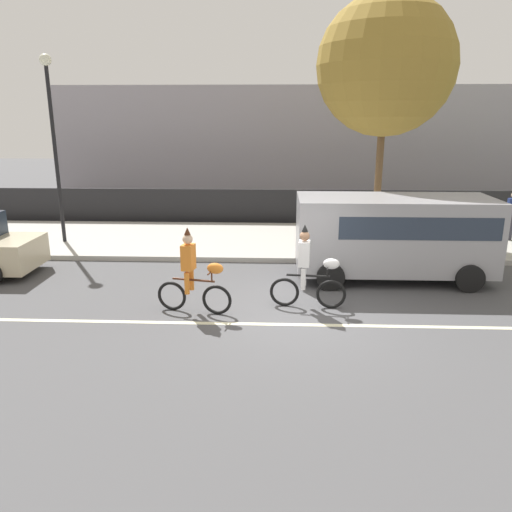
% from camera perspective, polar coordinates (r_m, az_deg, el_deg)
% --- Properties ---
extents(ground_plane, '(80.00, 80.00, 0.00)m').
position_cam_1_polar(ground_plane, '(10.98, 4.99, -6.80)').
color(ground_plane, '#4C4C4F').
extents(road_centre_line, '(36.00, 0.14, 0.01)m').
position_cam_1_polar(road_centre_line, '(10.52, 5.11, -7.83)').
color(road_centre_line, beige).
rests_on(road_centre_line, ground).
extents(sidewalk_curb, '(60.00, 5.00, 0.15)m').
position_cam_1_polar(sidewalk_curb, '(17.14, 4.08, 1.80)').
color(sidewalk_curb, '#ADAAA3').
rests_on(sidewalk_curb, ground).
extents(fence_line, '(40.00, 0.08, 1.40)m').
position_cam_1_polar(fence_line, '(19.85, 3.89, 5.58)').
color(fence_line, black).
rests_on(fence_line, ground).
extents(building_backdrop, '(28.00, 8.00, 5.57)m').
position_cam_1_polar(building_backdrop, '(28.35, 9.15, 12.72)').
color(building_backdrop, '#99939E').
rests_on(building_backdrop, ground).
extents(parade_cyclist_orange, '(1.70, 0.54, 1.92)m').
position_cam_1_polar(parade_cyclist_orange, '(10.92, -7.11, -2.28)').
color(parade_cyclist_orange, black).
rests_on(parade_cyclist_orange, ground).
extents(parade_cyclist_zebra, '(1.72, 0.50, 1.92)m').
position_cam_1_polar(parade_cyclist_zebra, '(11.18, 6.06, -1.81)').
color(parade_cyclist_zebra, black).
rests_on(parade_cyclist_zebra, ground).
extents(parked_van_grey, '(5.00, 2.22, 2.18)m').
position_cam_1_polar(parked_van_grey, '(13.52, 15.74, 2.69)').
color(parked_van_grey, '#99999E').
rests_on(parked_van_grey, ground).
extents(street_lamp_post, '(0.36, 0.36, 5.86)m').
position_cam_1_polar(street_lamp_post, '(17.39, -22.28, 13.94)').
color(street_lamp_post, black).
rests_on(street_lamp_post, sidewalk_curb).
extents(street_tree_near_lamp, '(4.43, 4.43, 7.79)m').
position_cam_1_polar(street_tree_near_lamp, '(17.48, 14.62, 20.28)').
color(street_tree_near_lamp, brown).
rests_on(street_tree_near_lamp, sidewalk_curb).
extents(pedestrian_onlooker, '(0.32, 0.20, 1.62)m').
position_cam_1_polar(pedestrian_onlooker, '(18.73, 27.18, 4.22)').
color(pedestrian_onlooker, '#33333D').
rests_on(pedestrian_onlooker, sidewalk_curb).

